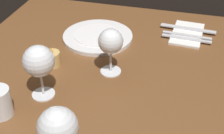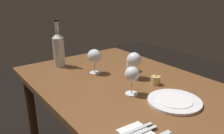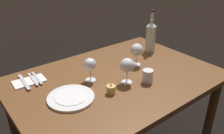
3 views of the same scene
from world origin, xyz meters
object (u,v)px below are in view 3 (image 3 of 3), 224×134
(wine_glass_right, at_px, (137,50))
(dinner_plate, at_px, (71,98))
(table_knife, at_px, (24,82))
(wine_glass_left, at_px, (90,65))
(wine_glass_centre, at_px, (127,66))
(water_tumbler, at_px, (148,77))
(votive_candle, at_px, (111,90))
(fork_outer, at_px, (37,78))
(fork_inner, at_px, (33,79))
(wine_bottle, at_px, (151,36))
(folded_napkin, at_px, (29,81))

(wine_glass_right, relative_size, dinner_plate, 0.61)
(table_knife, bearing_deg, wine_glass_right, 162.09)
(wine_glass_left, relative_size, wine_glass_centre, 0.93)
(water_tumbler, bearing_deg, votive_candle, -8.63)
(water_tumbler, distance_m, fork_outer, 0.69)
(wine_glass_left, distance_m, water_tumbler, 0.36)
(wine_glass_centre, xyz_separation_m, votive_candle, (0.15, 0.04, -0.09))
(wine_glass_centre, relative_size, fork_inner, 0.89)
(wine_glass_centre, xyz_separation_m, fork_inner, (0.44, -0.37, -0.10))
(wine_bottle, xyz_separation_m, votive_candle, (0.62, 0.30, -0.10))
(folded_napkin, bearing_deg, wine_bottle, 173.44)
(water_tumbler, bearing_deg, fork_outer, -40.63)
(water_tumbler, bearing_deg, wine_glass_right, -116.66)
(votive_candle, bearing_deg, wine_glass_centre, -166.63)
(wine_glass_left, height_order, wine_bottle, wine_bottle)
(folded_napkin, xyz_separation_m, fork_outer, (-0.05, 0.00, 0.01))
(dinner_plate, relative_size, table_knife, 1.22)
(wine_glass_centre, height_order, fork_outer, wine_glass_centre)
(wine_glass_left, xyz_separation_m, votive_candle, (-0.01, 0.19, -0.08))
(wine_glass_centre, distance_m, votive_candle, 0.18)
(wine_glass_left, bearing_deg, wine_glass_centre, 135.54)
(wine_bottle, bearing_deg, wine_glass_centre, 29.06)
(wine_glass_left, xyz_separation_m, fork_outer, (0.26, -0.22, -0.10))
(votive_candle, xyz_separation_m, table_knife, (0.35, -0.41, -0.01))
(wine_glass_right, height_order, fork_inner, wine_glass_right)
(wine_glass_centre, relative_size, votive_candle, 2.39)
(wine_glass_right, height_order, wine_glass_centre, wine_glass_centre)
(wine_glass_centre, bearing_deg, wine_glass_left, -44.46)
(votive_candle, relative_size, dinner_plate, 0.26)
(water_tumbler, xyz_separation_m, votive_candle, (0.25, -0.04, -0.01))
(wine_glass_centre, bearing_deg, dinner_plate, -8.76)
(dinner_plate, bearing_deg, fork_inner, -74.64)
(votive_candle, bearing_deg, table_knife, -49.50)
(table_knife, bearing_deg, fork_inner, 180.00)
(wine_bottle, bearing_deg, fork_outer, -6.92)
(wine_glass_right, height_order, folded_napkin, wine_glass_right)
(wine_glass_centre, height_order, wine_bottle, wine_bottle)
(wine_bottle, bearing_deg, folded_napkin, -6.56)
(wine_glass_right, xyz_separation_m, fork_inner, (0.65, -0.23, -0.10))
(water_tumbler, xyz_separation_m, dinner_plate, (0.46, -0.13, -0.03))
(fork_outer, bearing_deg, wine_bottle, 173.08)
(folded_napkin, bearing_deg, wine_glass_centre, 141.40)
(wine_glass_right, xyz_separation_m, votive_candle, (0.36, 0.18, -0.09))
(wine_glass_centre, bearing_deg, fork_inner, -40.15)
(wine_glass_left, height_order, fork_inner, wine_glass_left)
(folded_napkin, distance_m, fork_inner, 0.03)
(fork_outer, bearing_deg, wine_glass_right, 159.99)
(folded_napkin, height_order, fork_inner, fork_inner)
(wine_glass_right, bearing_deg, votive_candle, 26.40)
(wine_glass_right, relative_size, votive_candle, 2.35)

